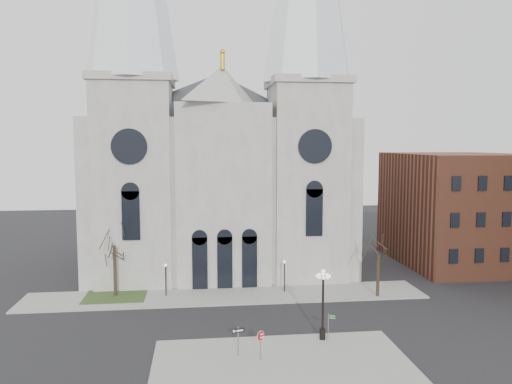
{
  "coord_description": "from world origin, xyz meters",
  "views": [
    {
      "loc": [
        -2.66,
        -37.78,
        15.39
      ],
      "look_at": [
        2.66,
        8.0,
        10.81
      ],
      "focal_mm": 35.0,
      "sensor_mm": 36.0,
      "label": 1
    }
  ],
  "objects": [
    {
      "name": "street_name_sign",
      "position": [
        7.38,
        -0.98,
        1.31
      ],
      "size": [
        0.59,
        0.27,
        1.95
      ],
      "rotation": [
        0.0,
        0.0,
        -0.38
      ],
      "color": "slate",
      "rests_on": "sidewalk_near"
    },
    {
      "name": "cathedral",
      "position": [
        0.0,
        22.86,
        18.48
      ],
      "size": [
        33.0,
        26.66,
        54.0
      ],
      "color": "gray",
      "rests_on": "ground"
    },
    {
      "name": "sidewalk_near",
      "position": [
        3.0,
        -5.0,
        0.07
      ],
      "size": [
        18.0,
        10.0,
        0.14
      ],
      "primitive_type": "cube",
      "color": "gray",
      "rests_on": "ground"
    },
    {
      "name": "ground",
      "position": [
        0.0,
        0.0,
        0.0
      ],
      "size": [
        160.0,
        160.0,
        0.0
      ],
      "primitive_type": "plane",
      "color": "black",
      "rests_on": "ground"
    },
    {
      "name": "ped_lamp_right",
      "position": [
        6.0,
        11.5,
        2.33
      ],
      "size": [
        0.32,
        0.32,
        3.26
      ],
      "color": "black",
      "rests_on": "sidewalk_far"
    },
    {
      "name": "bg_building_brick",
      "position": [
        30.0,
        22.0,
        7.0
      ],
      "size": [
        14.0,
        18.0,
        14.0
      ],
      "primitive_type": "cube",
      "color": "brown",
      "rests_on": "ground"
    },
    {
      "name": "stop_sign",
      "position": [
        1.54,
        -4.28,
        1.69
      ],
      "size": [
        0.74,
        0.26,
        2.14
      ],
      "rotation": [
        0.0,
        0.0,
        0.32
      ],
      "color": "slate",
      "rests_on": "sidewalk_near"
    },
    {
      "name": "globe_lamp",
      "position": [
        6.8,
        -1.16,
        3.64
      ],
      "size": [
        1.42,
        1.42,
        5.57
      ],
      "rotation": [
        0.0,
        0.0,
        -0.21
      ],
      "color": "black",
      "rests_on": "sidewalk_near"
    },
    {
      "name": "ped_lamp_left",
      "position": [
        -6.0,
        11.5,
        2.33
      ],
      "size": [
        0.32,
        0.32,
        3.26
      ],
      "color": "black",
      "rests_on": "sidewalk_far"
    },
    {
      "name": "sidewalk_far",
      "position": [
        0.0,
        11.0,
        0.07
      ],
      "size": [
        40.0,
        6.0,
        0.14
      ],
      "primitive_type": "cube",
      "color": "gray",
      "rests_on": "ground"
    },
    {
      "name": "tree_right",
      "position": [
        15.0,
        9.0,
        4.47
      ],
      "size": [
        3.2,
        3.2,
        6.0
      ],
      "color": "black",
      "rests_on": "ground"
    },
    {
      "name": "one_way_sign",
      "position": [
        0.05,
        -3.4,
        1.58
      ],
      "size": [
        0.91,
        0.28,
        2.13
      ],
      "rotation": [
        0.0,
        0.0,
        0.26
      ],
      "color": "slate",
      "rests_on": "sidewalk_near"
    },
    {
      "name": "tree_left",
      "position": [
        -11.0,
        12.0,
        5.58
      ],
      "size": [
        3.2,
        3.2,
        7.5
      ],
      "color": "black",
      "rests_on": "ground"
    },
    {
      "name": "grass_patch",
      "position": [
        -11.0,
        12.0,
        0.09
      ],
      "size": [
        6.0,
        5.0,
        0.18
      ],
      "primitive_type": "cube",
      "color": "#2E491F",
      "rests_on": "ground"
    }
  ]
}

